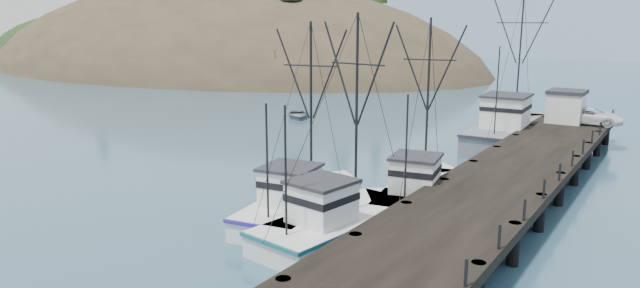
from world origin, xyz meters
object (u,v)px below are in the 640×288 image
(pier, at_px, (515,171))
(pickup_truck, at_px, (591,116))
(trawler_mid, at_px, (303,203))
(trawler_near, at_px, (342,221))
(trawler_far, at_px, (420,191))
(work_vessel, at_px, (510,130))
(motorboat, at_px, (298,118))
(pier_shed, at_px, (566,106))

(pier, bearing_deg, pickup_truck, 85.24)
(trawler_mid, relative_size, pickup_truck, 2.16)
(trawler_near, xyz_separation_m, trawler_far, (1.19, 6.98, 0.00))
(trawler_mid, relative_size, work_vessel, 0.67)
(trawler_near, relative_size, motorboat, 2.32)
(trawler_far, bearing_deg, work_vessel, 90.72)
(trawler_mid, height_order, trawler_far, trawler_far)
(trawler_mid, bearing_deg, pier, 48.50)
(trawler_mid, distance_m, pier_shed, 29.23)
(work_vessel, height_order, pier_shed, work_vessel)
(trawler_mid, distance_m, trawler_far, 7.22)
(work_vessel, bearing_deg, pickup_truck, 18.70)
(work_vessel, distance_m, motorboat, 23.57)
(trawler_far, bearing_deg, pier, 44.51)
(trawler_far, bearing_deg, pier_shed, 80.33)
(trawler_mid, bearing_deg, work_vessel, 80.75)
(work_vessel, xyz_separation_m, pier_shed, (4.04, 2.05, 2.19))
(pier, relative_size, trawler_far, 3.93)
(trawler_near, distance_m, work_vessel, 27.18)
(trawler_mid, distance_m, motorboat, 32.95)
(pickup_truck, bearing_deg, trawler_mid, 161.40)
(trawler_mid, distance_m, pickup_truck, 29.81)
(pier, relative_size, pickup_truck, 8.53)
(work_vessel, height_order, motorboat, work_vessel)
(pier_shed, bearing_deg, trawler_far, -99.67)
(trawler_near, bearing_deg, trawler_mid, 158.37)
(trawler_near, height_order, pier_shed, trawler_near)
(trawler_near, height_order, motorboat, trawler_near)
(work_vessel, bearing_deg, pier_shed, 26.91)
(pickup_truck, bearing_deg, trawler_far, 166.97)
(trawler_near, relative_size, work_vessel, 0.69)
(trawler_near, relative_size, trawler_far, 1.02)
(pier, height_order, trawler_far, trawler_far)
(motorboat, bearing_deg, pickup_truck, -37.62)
(pier, bearing_deg, trawler_far, -135.49)
(work_vessel, relative_size, pickup_truck, 3.20)
(trawler_near, bearing_deg, work_vessel, 88.01)
(trawler_near, bearing_deg, pickup_truck, 76.52)
(trawler_near, bearing_deg, pier, 63.86)
(pier, bearing_deg, motorboat, 149.17)
(trawler_far, height_order, pier_shed, trawler_far)
(work_vessel, bearing_deg, trawler_mid, -99.25)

